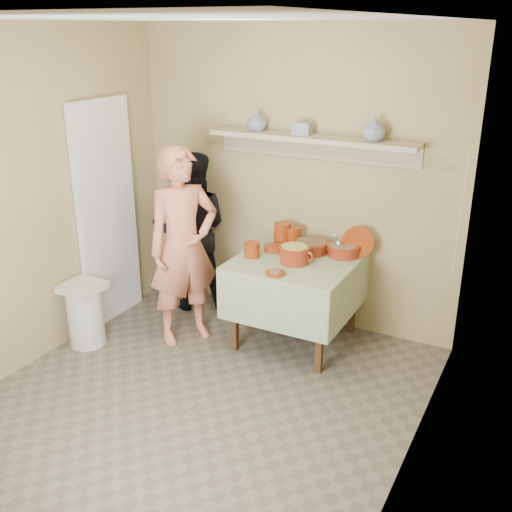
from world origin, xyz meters
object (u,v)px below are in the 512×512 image
Objects in this scene: person_helper at (191,231)px; cazuela_rice at (294,253)px; person_cook at (183,247)px; trash_bin at (85,314)px; serving_table at (296,272)px.

cazuela_rice is at bearing 136.70° from person_helper.
person_cook is 1.02m from trash_bin.
serving_table is 1.74× the size of trash_bin.
cazuela_rice is at bearing -38.62° from person_cook.
person_helper is at bearing 61.04° from person_cook.
person_helper is 1.25m from trash_bin.
person_helper reaches higher than trash_bin.
trash_bin is at bearing 42.19° from person_helper.
serving_table is 2.95× the size of cazuela_rice.
person_helper reaches higher than cazuela_rice.
person_cook reaches higher than person_helper.
trash_bin is (-0.69, -0.50, -0.56)m from person_cook.
person_helper reaches higher than serving_table.
serving_table is at bearing 101.36° from cazuela_rice.
trash_bin is (-0.37, -1.10, -0.47)m from person_helper.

